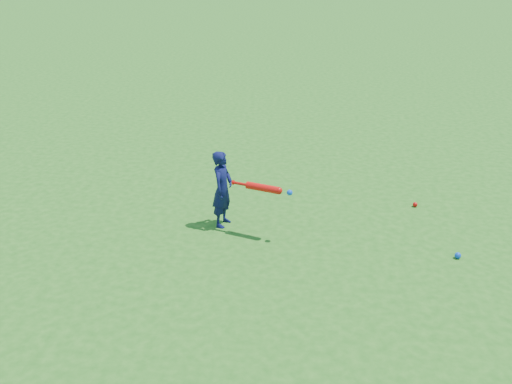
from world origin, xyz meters
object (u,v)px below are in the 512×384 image
(ground_ball_blue, at_px, (458,255))
(bat_swing, at_px, (265,188))
(ground_ball_red, at_px, (415,204))
(child, at_px, (222,189))

(ground_ball_blue, relative_size, bat_swing, 0.10)
(ground_ball_red, height_order, bat_swing, bat_swing)
(child, bearing_deg, bat_swing, -99.37)
(ground_ball_blue, bearing_deg, child, 167.50)
(ground_ball_red, bearing_deg, bat_swing, -152.52)
(child, bearing_deg, ground_ball_blue, -87.32)
(bat_swing, bearing_deg, ground_ball_red, 47.40)
(child, relative_size, bat_swing, 1.32)
(ground_ball_red, distance_m, bat_swing, 2.49)
(ground_ball_red, xyz_separation_m, bat_swing, (-2.14, -1.11, 0.64))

